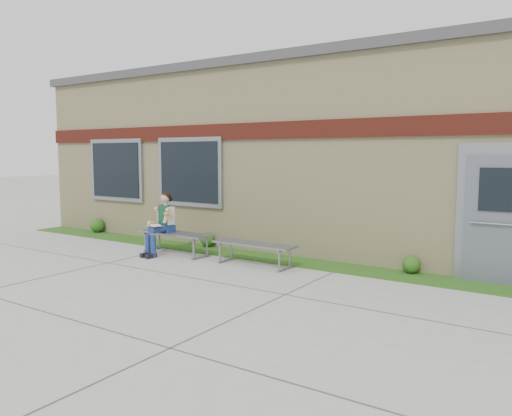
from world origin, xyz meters
The scene contains 9 objects.
ground centered at (0.00, 0.00, 0.00)m, with size 80.00×80.00×0.00m, color #9E9E99.
grass_strip centered at (0.00, 2.60, 0.01)m, with size 16.00×0.80×0.02m, color #194713.
school_building centered at (0.00, 5.99, 2.10)m, with size 16.20×6.22×4.20m.
bench_left centered at (-2.49, 1.88, 0.36)m, with size 1.82×0.60×0.47m.
bench_right centered at (-0.49, 1.88, 0.34)m, with size 1.68×0.47×0.44m.
girl centered at (-2.69, 1.68, 0.70)m, with size 0.46×0.78×1.32m.
shrub_west centered at (-6.20, 2.85, 0.21)m, with size 0.38×0.38×0.38m, color #194713.
shrub_mid centered at (-2.41, 2.85, 0.18)m, with size 0.33×0.33×0.33m, color #194713.
shrub_east centered at (2.21, 2.85, 0.18)m, with size 0.31×0.31×0.31m, color #194713.
Camera 1 is at (4.68, -5.86, 2.12)m, focal length 35.00 mm.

